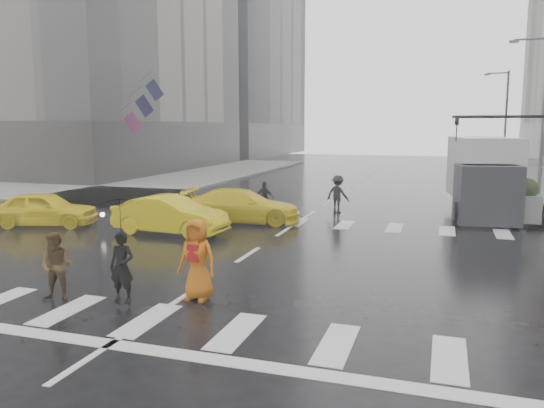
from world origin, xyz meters
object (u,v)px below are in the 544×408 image
(traffic_signal_pole, at_px, (530,147))
(pedestrian_brown, at_px, (57,266))
(taxi_front, at_px, (44,209))
(pedestrian_orange, at_px, (197,259))
(taxi_mid, at_px, (170,215))
(box_truck, at_px, (484,175))

(traffic_signal_pole, xyz_separation_m, pedestrian_brown, (-11.71, -13.46, -2.42))
(pedestrian_brown, xyz_separation_m, taxi_front, (-6.85, 7.45, -0.09))
(pedestrian_brown, xyz_separation_m, pedestrian_orange, (3.11, 1.02, 0.16))
(traffic_signal_pole, bearing_deg, taxi_mid, -155.74)
(taxi_front, height_order, box_truck, box_truck)
(traffic_signal_pole, relative_size, taxi_front, 1.08)
(pedestrian_orange, xyz_separation_m, box_truck, (7.09, 14.51, 0.91))
(taxi_front, relative_size, taxi_mid, 0.95)
(traffic_signal_pole, distance_m, pedestrian_brown, 18.00)
(pedestrian_brown, xyz_separation_m, box_truck, (10.20, 15.53, 1.07))
(pedestrian_brown, xyz_separation_m, taxi_mid, (-1.22, 7.63, -0.08))
(pedestrian_orange, bearing_deg, taxi_front, 150.83)
(pedestrian_brown, distance_m, box_truck, 18.61)
(traffic_signal_pole, height_order, taxi_front, traffic_signal_pole)
(pedestrian_orange, relative_size, taxi_mid, 0.44)
(traffic_signal_pole, relative_size, box_truck, 0.68)
(pedestrian_orange, height_order, taxi_mid, pedestrian_orange)
(pedestrian_orange, height_order, box_truck, box_truck)
(traffic_signal_pole, height_order, box_truck, traffic_signal_pole)
(taxi_mid, relative_size, box_truck, 0.66)
(pedestrian_orange, bearing_deg, pedestrian_brown, -158.18)
(taxi_front, distance_m, box_truck, 18.90)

